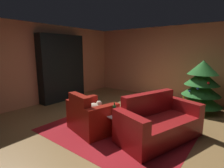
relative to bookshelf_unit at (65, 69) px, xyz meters
name	(u,v)px	position (x,y,z in m)	size (l,w,h in m)	color
ground_plane	(120,128)	(2.89, -0.78, -1.07)	(7.59, 7.59, 0.00)	olive
wall_back	(173,63)	(2.89, 2.41, 0.20)	(6.33, 0.06, 2.54)	tan
wall_left	(40,64)	(-0.24, -0.78, 0.20)	(0.06, 6.44, 2.54)	tan
area_rug	(115,131)	(2.90, -1.00, -1.07)	(2.98, 2.12, 0.01)	maroon
bookshelf_unit	(65,69)	(0.00, 0.00, 0.00)	(0.34, 1.64, 2.23)	black
armchair_red	(91,117)	(2.45, -1.26, -0.76)	(1.13, 0.95, 0.84)	maroon
couch_red	(158,123)	(3.73, -0.69, -0.77)	(1.30, 1.86, 0.87)	maroon
coffee_table	(121,115)	(3.05, -0.98, -0.66)	(0.70, 0.70, 0.45)	black
book_stack_on_table	(122,110)	(3.04, -0.93, -0.58)	(0.22, 0.18, 0.06)	#BB391E
bottle_on_table	(114,110)	(3.03, -1.17, -0.51)	(0.07, 0.07, 0.27)	#185B28
decorated_tree	(201,86)	(4.04, 1.54, -0.34)	(1.13, 1.13, 1.45)	brown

